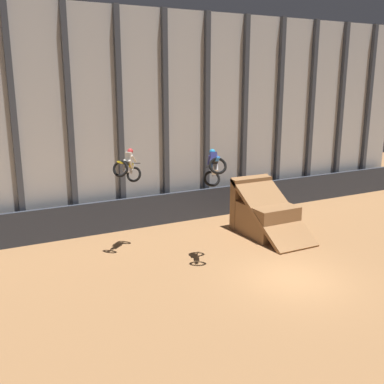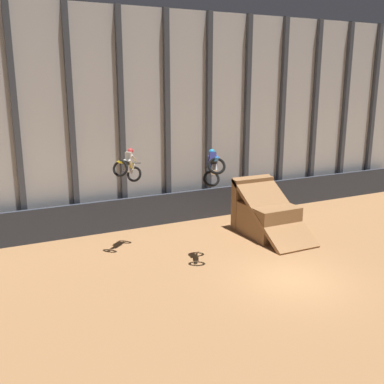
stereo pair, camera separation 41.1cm
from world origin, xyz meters
TOP-DOWN VIEW (x-y plane):
  - ground_plane at (0.00, 0.00)m, footprint 60.00×60.00m
  - arena_back_wall at (-0.00, 9.55)m, footprint 32.00×0.40m
  - lower_barrier at (0.00, 8.85)m, footprint 31.36×0.20m
  - dirt_ramp at (2.32, 5.24)m, footprint 2.34×4.40m
  - rider_bike_left_air at (-4.61, 6.06)m, footprint 1.70×1.69m
  - rider_bike_right_air at (-1.90, 3.03)m, footprint 1.22×1.81m

SIDE VIEW (x-z plane):
  - ground_plane at x=0.00m, z-range 0.00..0.00m
  - lower_barrier at x=0.00m, z-range 0.00..1.69m
  - dirt_ramp at x=2.32m, z-range -0.44..2.41m
  - rider_bike_left_air at x=-4.61m, z-range 3.11..4.76m
  - rider_bike_right_air at x=-1.90m, z-range 3.34..5.02m
  - arena_back_wall at x=0.00m, z-range 0.00..11.28m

